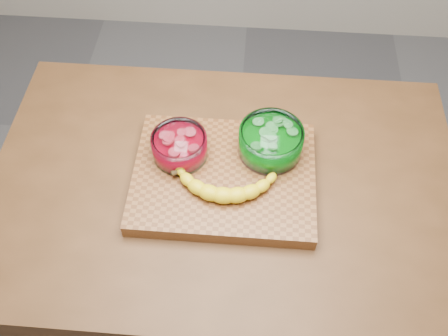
{
  "coord_description": "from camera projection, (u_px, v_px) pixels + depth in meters",
  "views": [
    {
      "loc": [
        0.06,
        -0.71,
        1.95
      ],
      "look_at": [
        0.0,
        0.0,
        0.96
      ],
      "focal_mm": 40.0,
      "sensor_mm": 36.0,
      "label": 1
    }
  ],
  "objects": [
    {
      "name": "banana",
      "position": [
        225.0,
        184.0,
        1.19
      ],
      "size": [
        0.28,
        0.13,
        0.04
      ],
      "primitive_type": null,
      "color": "gold",
      "rests_on": "cutting_board"
    },
    {
      "name": "ground",
      "position": [
        224.0,
        308.0,
        1.99
      ],
      "size": [
        3.5,
        3.5,
        0.0
      ],
      "primitive_type": "plane",
      "color": "#5C5D61",
      "rests_on": "ground"
    },
    {
      "name": "bowl_red",
      "position": [
        180.0,
        146.0,
        1.24
      ],
      "size": [
        0.14,
        0.14,
        0.06
      ],
      "color": "white",
      "rests_on": "cutting_board"
    },
    {
      "name": "counter",
      "position": [
        224.0,
        259.0,
        1.63
      ],
      "size": [
        1.2,
        0.8,
        0.9
      ],
      "primitive_type": "cube",
      "color": "#4C2E17",
      "rests_on": "ground"
    },
    {
      "name": "bowl_green",
      "position": [
        271.0,
        142.0,
        1.24
      ],
      "size": [
        0.16,
        0.16,
        0.08
      ],
      "color": "white",
      "rests_on": "cutting_board"
    },
    {
      "name": "cutting_board",
      "position": [
        224.0,
        177.0,
        1.25
      ],
      "size": [
        0.45,
        0.35,
        0.04
      ],
      "primitive_type": "cube",
      "color": "brown",
      "rests_on": "counter"
    }
  ]
}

